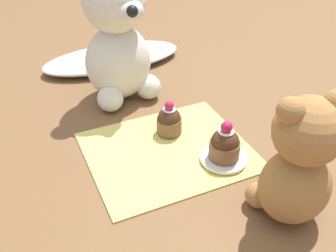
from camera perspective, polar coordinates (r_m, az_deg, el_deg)
The scene contains 8 objects.
ground_plane at distance 0.70m, azimuth 0.00°, elevation -3.75°, with size 4.00×4.00×0.00m, color brown.
knitted_placemat at distance 0.70m, azimuth 0.00°, elevation -3.56°, with size 0.28×0.24×0.01m, color #E0D166.
tulle_cloth at distance 1.00m, azimuth -8.05°, elevation 9.81°, with size 0.35×0.15×0.03m, color white.
teddy_bear_cream at distance 0.81m, azimuth -7.35°, elevation 12.41°, with size 0.16×0.15×0.28m.
teddy_bear_tan at distance 0.55m, azimuth 18.42°, elevation -5.11°, with size 0.11×0.11×0.21m.
cupcake_near_cream_bear at distance 0.73m, azimuth 0.17°, elevation 0.77°, with size 0.05×0.05×0.07m.
saucer_plate at distance 0.68m, azimuth 8.03°, elevation -4.63°, with size 0.08×0.08×0.01m, color silver.
cupcake_near_tan_bear at distance 0.66m, azimuth 8.23°, elevation -2.71°, with size 0.05×0.05×0.07m.
Camera 1 is at (-0.22, -0.50, 0.44)m, focal length 42.00 mm.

